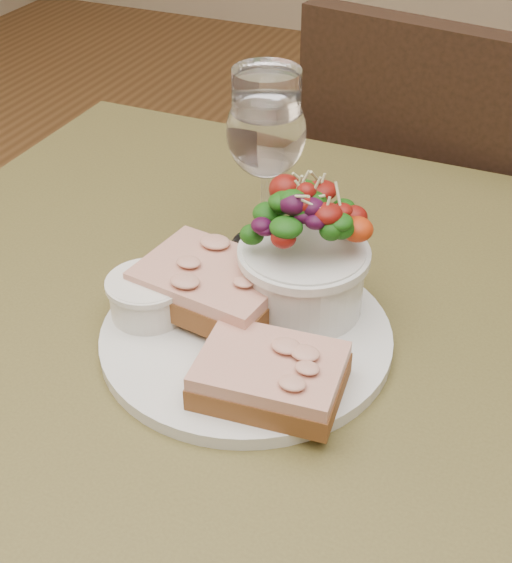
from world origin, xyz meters
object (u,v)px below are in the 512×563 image
at_px(sandwich_back, 213,285).
at_px(salad_bowl, 304,251).
at_px(sandwich_front, 270,375).
at_px(chair_far, 448,347).
at_px(cafe_table, 243,417).
at_px(ramekin, 148,295).
at_px(wine_glass, 266,137).
at_px(dinner_plate, 246,336).

distance_m(sandwich_back, salad_bowl, 0.09).
bearing_deg(sandwich_front, chair_far, 79.64).
height_order(cafe_table, ramekin, ramekin).
height_order(ramekin, salad_bowl, salad_bowl).
xyz_separation_m(sandwich_back, wine_glass, (-0.00, 0.13, 0.09)).
distance_m(sandwich_front, salad_bowl, 0.12).
distance_m(cafe_table, chair_far, 0.72).
height_order(cafe_table, dinner_plate, dinner_plate).
distance_m(sandwich_back, wine_glass, 0.15).
height_order(salad_bowl, wine_glass, wine_glass).
bearing_deg(sandwich_back, chair_far, 84.25).
height_order(sandwich_front, wine_glass, wine_glass).
xyz_separation_m(dinner_plate, sandwich_back, (-0.04, 0.02, 0.03)).
xyz_separation_m(dinner_plate, sandwich_front, (0.05, -0.06, 0.02)).
relative_size(salad_bowl, wine_glass, 0.73).
distance_m(ramekin, salad_bowl, 0.14).
bearing_deg(dinner_plate, sandwich_front, -51.82).
relative_size(chair_far, wine_glass, 5.14).
relative_size(cafe_table, chair_far, 0.89).
relative_size(sandwich_back, wine_glass, 0.80).
relative_size(sandwich_front, sandwich_back, 0.86).
bearing_deg(wine_glass, cafe_table, -75.46).
height_order(dinner_plate, sandwich_back, sandwich_back).
distance_m(chair_far, sandwich_front, 0.84).
relative_size(cafe_table, dinner_plate, 3.16).
distance_m(dinner_plate, sandwich_front, 0.08).
xyz_separation_m(cafe_table, wine_glass, (-0.04, 0.14, 0.22)).
bearing_deg(dinner_plate, salad_bowl, 59.15).
height_order(chair_far, ramekin, chair_far).
height_order(chair_far, sandwich_front, chair_far).
distance_m(dinner_plate, ramekin, 0.09).
distance_m(cafe_table, sandwich_back, 0.14).
relative_size(sandwich_front, wine_glass, 0.68).
height_order(chair_far, wine_glass, wine_glass).
height_order(sandwich_back, ramekin, sandwich_back).
bearing_deg(wine_glass, ramekin, -106.40).
bearing_deg(chair_far, sandwich_front, 95.09).
xyz_separation_m(chair_far, dinner_plate, (-0.11, -0.62, 0.46)).
bearing_deg(ramekin, sandwich_back, 31.86).
bearing_deg(cafe_table, dinner_plate, -38.27).
distance_m(chair_far, sandwich_back, 0.79).
height_order(dinner_plate, salad_bowl, salad_bowl).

